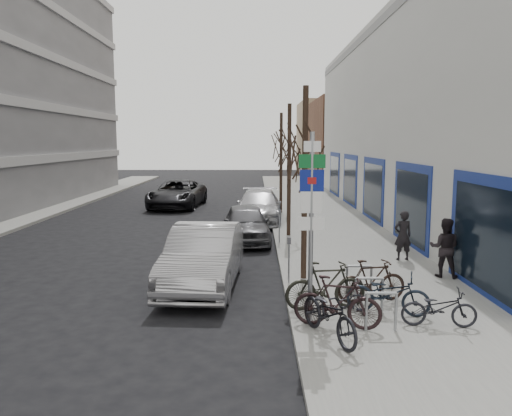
{
  "coord_description": "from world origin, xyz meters",
  "views": [
    {
      "loc": [
        1.24,
        -10.28,
        4.01
      ],
      "look_at": [
        1.25,
        4.66,
        2.0
      ],
      "focal_mm": 35.0,
      "sensor_mm": 36.0,
      "label": 1
    }
  ],
  "objects_px": {
    "bike_mid_inner": "(326,285)",
    "bike_far_inner": "(372,280)",
    "bike_near_right": "(337,302)",
    "parked_car_back": "(259,207)",
    "pedestrian_far": "(445,247)",
    "bike_far_curb": "(439,305)",
    "tree_far": "(281,139)",
    "lane_car": "(177,194)",
    "highway_sign_pole": "(311,216)",
    "meter_mid": "(279,223)",
    "bike_rack": "(369,291)",
    "tree_mid": "(289,139)",
    "parked_car_front": "(204,257)",
    "bike_near_left": "(329,309)",
    "bike_mid_curb": "(388,290)",
    "meter_back": "(274,205)",
    "meter_front": "(289,255)",
    "pedestrian_near": "(403,236)",
    "parked_car_mid": "(246,223)",
    "tree_near": "(305,138)"
  },
  "relations": [
    {
      "from": "bike_rack",
      "to": "parked_car_mid",
      "type": "height_order",
      "value": "parked_car_mid"
    },
    {
      "from": "highway_sign_pole",
      "to": "lane_car",
      "type": "distance_m",
      "value": 20.83
    },
    {
      "from": "bike_mid_inner",
      "to": "bike_far_curb",
      "type": "bearing_deg",
      "value": -123.58
    },
    {
      "from": "bike_mid_inner",
      "to": "bike_near_right",
      "type": "bearing_deg",
      "value": 176.49
    },
    {
      "from": "lane_car",
      "to": "pedestrian_far",
      "type": "bearing_deg",
      "value": -53.32
    },
    {
      "from": "parked_car_mid",
      "to": "pedestrian_far",
      "type": "height_order",
      "value": "pedestrian_far"
    },
    {
      "from": "parked_car_front",
      "to": "bike_near_right",
      "type": "bearing_deg",
      "value": -44.96
    },
    {
      "from": "meter_mid",
      "to": "meter_back",
      "type": "relative_size",
      "value": 1.0
    },
    {
      "from": "bike_near_right",
      "to": "parked_car_back",
      "type": "distance_m",
      "value": 14.6
    },
    {
      "from": "parked_car_mid",
      "to": "parked_car_back",
      "type": "relative_size",
      "value": 0.81
    },
    {
      "from": "meter_mid",
      "to": "bike_near_left",
      "type": "relative_size",
      "value": 0.65
    },
    {
      "from": "lane_car",
      "to": "bike_near_left",
      "type": "bearing_deg",
      "value": -68.65
    },
    {
      "from": "bike_mid_inner",
      "to": "pedestrian_near",
      "type": "distance_m",
      "value": 5.8
    },
    {
      "from": "tree_far",
      "to": "bike_far_inner",
      "type": "relative_size",
      "value": 3.13
    },
    {
      "from": "tree_mid",
      "to": "bike_far_curb",
      "type": "xyz_separation_m",
      "value": [
        2.47,
        -10.26,
        -3.48
      ]
    },
    {
      "from": "highway_sign_pole",
      "to": "meter_front",
      "type": "distance_m",
      "value": 3.39
    },
    {
      "from": "parked_car_mid",
      "to": "lane_car",
      "type": "distance_m",
      "value": 11.38
    },
    {
      "from": "bike_rack",
      "to": "bike_far_inner",
      "type": "distance_m",
      "value": 0.81
    },
    {
      "from": "bike_mid_inner",
      "to": "bike_far_inner",
      "type": "relative_size",
      "value": 1.09
    },
    {
      "from": "highway_sign_pole",
      "to": "meter_mid",
      "type": "height_order",
      "value": "highway_sign_pole"
    },
    {
      "from": "meter_mid",
      "to": "lane_car",
      "type": "relative_size",
      "value": 0.21
    },
    {
      "from": "bike_mid_curb",
      "to": "lane_car",
      "type": "distance_m",
      "value": 20.87
    },
    {
      "from": "highway_sign_pole",
      "to": "tree_mid",
      "type": "distance_m",
      "value": 10.15
    },
    {
      "from": "bike_far_inner",
      "to": "pedestrian_far",
      "type": "relative_size",
      "value": 1.02
    },
    {
      "from": "bike_far_curb",
      "to": "bike_far_inner",
      "type": "xyz_separation_m",
      "value": [
        -1.04,
        1.63,
        0.06
      ]
    },
    {
      "from": "tree_near",
      "to": "pedestrian_far",
      "type": "height_order",
      "value": "tree_near"
    },
    {
      "from": "tree_far",
      "to": "bike_far_inner",
      "type": "bearing_deg",
      "value": -84.59
    },
    {
      "from": "bike_far_inner",
      "to": "lane_car",
      "type": "distance_m",
      "value": 20.0
    },
    {
      "from": "bike_mid_curb",
      "to": "bike_mid_inner",
      "type": "xyz_separation_m",
      "value": [
        -1.36,
        0.31,
        0.02
      ]
    },
    {
      "from": "bike_mid_inner",
      "to": "lane_car",
      "type": "distance_m",
      "value": 20.11
    },
    {
      "from": "bike_mid_curb",
      "to": "lane_car",
      "type": "height_order",
      "value": "lane_car"
    },
    {
      "from": "tree_mid",
      "to": "pedestrian_near",
      "type": "bearing_deg",
      "value": -51.69
    },
    {
      "from": "tree_mid",
      "to": "parked_car_front",
      "type": "relative_size",
      "value": 1.07
    },
    {
      "from": "meter_back",
      "to": "parked_car_front",
      "type": "xyz_separation_m",
      "value": [
        -2.35,
        -10.83,
        -0.07
      ]
    },
    {
      "from": "bike_near_left",
      "to": "bike_far_inner",
      "type": "height_order",
      "value": "bike_near_left"
    },
    {
      "from": "meter_mid",
      "to": "bike_far_curb",
      "type": "height_order",
      "value": "meter_mid"
    },
    {
      "from": "parked_car_back",
      "to": "highway_sign_pole",
      "type": "bearing_deg",
      "value": -83.93
    },
    {
      "from": "bike_rack",
      "to": "meter_front",
      "type": "xyz_separation_m",
      "value": [
        -1.65,
        2.4,
        0.26
      ]
    },
    {
      "from": "meter_mid",
      "to": "bike_mid_inner",
      "type": "bearing_deg",
      "value": -84.82
    },
    {
      "from": "parked_car_mid",
      "to": "meter_mid",
      "type": "bearing_deg",
      "value": -38.28
    },
    {
      "from": "lane_car",
      "to": "tree_far",
      "type": "bearing_deg",
      "value": -24.22
    },
    {
      "from": "bike_far_curb",
      "to": "pedestrian_near",
      "type": "distance_m",
      "value": 6.0
    },
    {
      "from": "parked_car_back",
      "to": "meter_mid",
      "type": "bearing_deg",
      "value": -80.46
    },
    {
      "from": "highway_sign_pole",
      "to": "parked_car_back",
      "type": "relative_size",
      "value": 0.77
    },
    {
      "from": "highway_sign_pole",
      "to": "bike_near_left",
      "type": "height_order",
      "value": "highway_sign_pole"
    },
    {
      "from": "bike_near_left",
      "to": "bike_mid_curb",
      "type": "distance_m",
      "value": 2.07
    },
    {
      "from": "highway_sign_pole",
      "to": "bike_mid_inner",
      "type": "bearing_deg",
      "value": 61.69
    },
    {
      "from": "bike_near_right",
      "to": "pedestrian_near",
      "type": "relative_size",
      "value": 1.14
    },
    {
      "from": "tree_far",
      "to": "parked_car_back",
      "type": "distance_m",
      "value": 4.21
    },
    {
      "from": "bike_near_right",
      "to": "parked_car_back",
      "type": "height_order",
      "value": "parked_car_back"
    }
  ]
}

